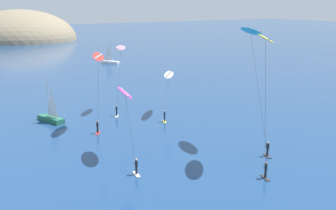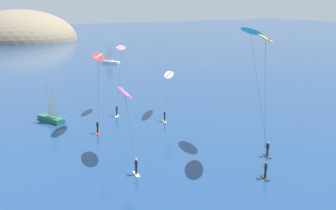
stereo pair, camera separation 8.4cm
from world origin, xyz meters
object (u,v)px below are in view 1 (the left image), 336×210
Objects in this scene: kitesurfer_cyan at (252,40)px; kitesurfer_white at (169,78)px; kitesurfer_pink at (120,55)px; sailboat_far at (112,61)px; kitesurfer_red at (98,62)px; sailboat_near at (50,117)px; kitesurfer_magenta at (126,98)px; kitesurfer_yellow at (266,47)px.

kitesurfer_white is at bearing 94.25° from kitesurfer_cyan.
kitesurfer_pink is at bearing 106.13° from kitesurfer_cyan.
sailboat_far is 0.56× the size of kitesurfer_pink.
kitesurfer_red is (-26.51, -55.43, 8.32)m from sailboat_far.
kitesurfer_magenta is (3.14, -18.51, 5.99)m from sailboat_near.
kitesurfer_pink is (-19.95, -48.25, 8.16)m from sailboat_far.
kitesurfer_yellow is 0.98× the size of kitesurfer_cyan.
sailboat_far is 0.41× the size of kitesurfer_cyan.
kitesurfer_magenta is 0.86× the size of kitesurfer_red.
kitesurfer_pink is 0.99× the size of kitesurfer_red.
kitesurfer_red reaches higher than sailboat_near.
kitesurfer_magenta is at bearing -113.97° from kitesurfer_pink.
kitesurfer_red is (1.71, 11.42, 2.33)m from kitesurfer_magenta.
kitesurfer_yellow is at bearing -83.94° from kitesurfer_pink.
sailboat_near is 30.46m from kitesurfer_cyan.
sailboat_near is 57.63m from sailboat_far.
kitesurfer_pink reaches higher than kitesurfer_white.
kitesurfer_pink is at bearing 0.47° from sailboat_near.
sailboat_far is at bearing 67.11° from kitesurfer_magenta.
kitesurfer_magenta is at bearing -80.36° from sailboat_near.
kitesurfer_magenta is 11.79m from kitesurfer_red.
sailboat_far is at bearing 77.35° from kitesurfer_yellow.
kitesurfer_red is at bearing -132.42° from kitesurfer_pink.
kitesurfer_red is 19.87m from kitesurfer_cyan.
kitesurfer_pink reaches higher than sailboat_near.
kitesurfer_yellow is at bearing -62.45° from sailboat_near.
kitesurfer_white reaches higher than sailboat_far.
kitesurfer_yellow reaches higher than kitesurfer_red.
kitesurfer_magenta is at bearing -135.99° from kitesurfer_white.
kitesurfer_pink is (8.27, 18.60, 2.17)m from kitesurfer_magenta.
kitesurfer_white is at bearing 7.42° from kitesurfer_red.
sailboat_far is at bearing 74.62° from kitesurfer_white.
kitesurfer_yellow is (-2.20, -21.94, 6.59)m from kitesurfer_white.
kitesurfer_cyan reaches higher than kitesurfer_magenta.
kitesurfer_pink reaches higher than kitesurfer_magenta.
kitesurfer_magenta reaches higher than kitesurfer_white.
sailboat_far is 78.58m from kitesurfer_yellow.
kitesurfer_yellow is at bearing -120.98° from kitesurfer_cyan.
kitesurfer_magenta is 0.64× the size of kitesurfer_cyan.
kitesurfer_yellow is at bearing -65.08° from kitesurfer_red.
sailboat_near is at bearing 117.55° from kitesurfer_yellow.
sailboat_far is 0.56× the size of kitesurfer_red.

